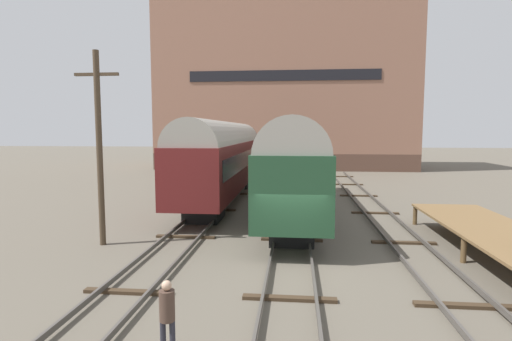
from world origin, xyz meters
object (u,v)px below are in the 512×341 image
(train_car_maroon, at_px, (224,155))
(person_worker, at_px, (167,311))
(train_car_green, at_px, (293,161))
(utility_pole, at_px, (99,146))

(train_car_maroon, relative_size, person_worker, 11.48)
(train_car_maroon, distance_m, person_worker, 18.89)
(person_worker, bearing_deg, train_car_green, 80.67)
(utility_pole, bearing_deg, train_car_green, 43.55)
(train_car_green, bearing_deg, person_worker, -99.33)
(person_worker, relative_size, utility_pole, 0.21)
(train_car_green, distance_m, train_car_maroon, 5.89)
(train_car_green, distance_m, utility_pole, 10.69)
(person_worker, height_order, utility_pole, utility_pole)
(utility_pole, bearing_deg, person_worker, -55.58)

